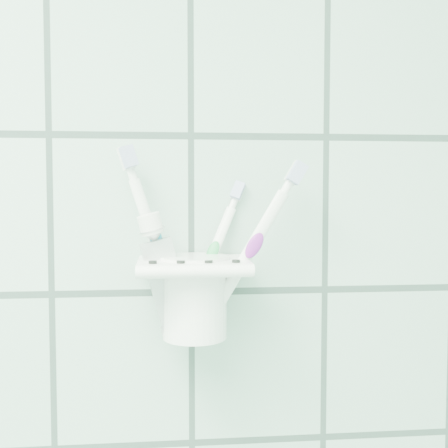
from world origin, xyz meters
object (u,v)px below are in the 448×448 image
holder_bracket (193,267)px  cup (195,294)px  toothbrush_pink (183,233)px  toothpaste_tube (178,262)px  toothbrush_blue (182,247)px  toothbrush_orange (202,233)px

holder_bracket → cup: bearing=67.1°
toothbrush_pink → toothpaste_tube: toothbrush_pink is taller
holder_bracket → cup: same height
toothbrush_pink → toothbrush_blue: 0.02m
holder_bracket → cup: (0.00, 0.00, -0.03)m
toothbrush_orange → toothpaste_tube: 0.05m
holder_bracket → toothbrush_pink: bearing=135.6°
toothpaste_tube → cup: bearing=-5.1°
toothbrush_pink → toothpaste_tube: bearing=-156.0°
toothbrush_blue → toothpaste_tube: size_ratio=1.27×
cup → toothbrush_pink: bearing=151.8°
cup → toothbrush_pink: 0.07m
toothbrush_pink → toothbrush_orange: 0.03m
holder_bracket → toothbrush_orange: (0.01, -0.01, 0.04)m
toothbrush_orange → holder_bracket: bearing=119.6°
toothbrush_pink → toothbrush_orange: size_ratio=1.02×
toothpaste_tube → toothbrush_blue: bearing=40.0°
toothbrush_pink → toothbrush_blue: bearing=-147.9°
cup → toothpaste_tube: size_ratio=0.65×
toothbrush_blue → toothbrush_orange: 0.03m
holder_bracket → toothpaste_tube: bearing=171.2°
cup → toothbrush_blue: bearing=167.3°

